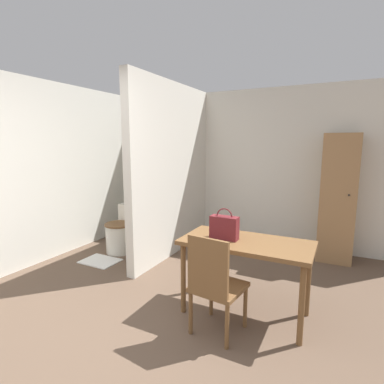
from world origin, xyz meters
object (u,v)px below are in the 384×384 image
at_px(dining_table, 246,250).
at_px(toilet, 121,233).
at_px(wooden_cabinet, 338,198).
at_px(handbag, 224,227).
at_px(wooden_chair, 215,283).

bearing_deg(dining_table, toilet, 159.79).
height_order(toilet, wooden_cabinet, wooden_cabinet).
bearing_deg(handbag, wooden_chair, -79.78).
height_order(dining_table, handbag, handbag).
bearing_deg(toilet, dining_table, -20.21).
height_order(wooden_chair, toilet, wooden_chair).
xyz_separation_m(dining_table, wooden_cabinet, (0.73, 1.94, 0.24)).
distance_m(dining_table, wooden_chair, 0.49).
height_order(toilet, handbag, handbag).
bearing_deg(wooden_chair, dining_table, 79.82).
bearing_deg(wooden_cabinet, toilet, -158.85).
distance_m(wooden_chair, wooden_cabinet, 2.57).
distance_m(toilet, handbag, 2.24).
distance_m(toilet, wooden_cabinet, 3.20).
relative_size(wooden_chair, toilet, 1.29).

